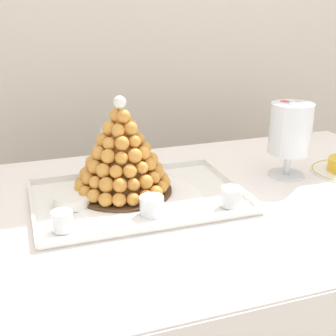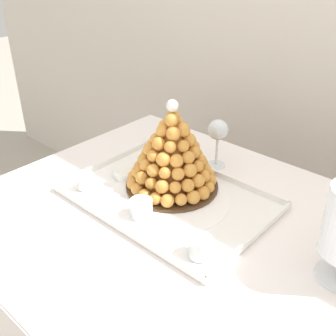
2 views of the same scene
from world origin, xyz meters
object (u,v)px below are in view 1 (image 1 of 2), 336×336
object	(u,v)px
creme_brulee_ramekin	(73,199)
dessert_cup_left	(63,222)
dessert_cup_mid_left	(152,206)
wine_glass	(111,134)
dessert_cup_centre	(231,197)
serving_tray	(138,198)
croquembouche	(122,156)
macaron_goblet	(290,130)

from	to	relation	value
creme_brulee_ramekin	dessert_cup_left	bearing A→B (deg)	-106.76
dessert_cup_mid_left	creme_brulee_ramekin	bearing A→B (deg)	145.18
dessert_cup_left	wine_glass	size ratio (longest dim) A/B	0.31
dessert_cup_centre	wine_glass	size ratio (longest dim) A/B	0.35
serving_tray	dessert_cup_mid_left	size ratio (longest dim) A/B	9.23
croquembouche	wine_glass	bearing A→B (deg)	86.17
creme_brulee_ramekin	serving_tray	bearing A→B (deg)	-4.25
dessert_cup_mid_left	macaron_goblet	size ratio (longest dim) A/B	0.26
dessert_cup_left	dessert_cup_centre	size ratio (longest dim) A/B	0.90
macaron_goblet	serving_tray	bearing A→B (deg)	-176.51
croquembouche	dessert_cup_left	size ratio (longest dim) A/B	5.50
croquembouche	dessert_cup_centre	distance (m)	0.31
serving_tray	dessert_cup_centre	world-z (taller)	dessert_cup_centre
dessert_cup_centre	macaron_goblet	world-z (taller)	macaron_goblet
dessert_cup_left	creme_brulee_ramekin	distance (m)	0.14
dessert_cup_left	dessert_cup_mid_left	world-z (taller)	same
croquembouche	dessert_cup_centre	size ratio (longest dim) A/B	4.93
dessert_cup_left	macaron_goblet	size ratio (longest dim) A/B	0.21
croquembouche	macaron_goblet	size ratio (longest dim) A/B	1.14
serving_tray	dessert_cup_left	distance (m)	0.25
dessert_cup_left	creme_brulee_ramekin	xyz separation A→B (m)	(0.04, 0.14, -0.01)
dessert_cup_centre	croquembouche	bearing A→B (deg)	143.94
serving_tray	croquembouche	bearing A→B (deg)	121.90
croquembouche	dessert_cup_mid_left	size ratio (longest dim) A/B	4.47
dessert_cup_mid_left	creme_brulee_ramekin	world-z (taller)	dessert_cup_mid_left
dessert_cup_centre	macaron_goblet	size ratio (longest dim) A/B	0.23
dessert_cup_left	dessert_cup_centre	world-z (taller)	dessert_cup_centre
dessert_cup_mid_left	wine_glass	distance (m)	0.37
croquembouche	wine_glass	size ratio (longest dim) A/B	1.70
dessert_cup_left	dessert_cup_mid_left	size ratio (longest dim) A/B	0.81
dessert_cup_mid_left	dessert_cup_centre	world-z (taller)	dessert_cup_centre
serving_tray	croquembouche	world-z (taller)	croquembouche
dessert_cup_left	creme_brulee_ramekin	bearing A→B (deg)	73.24
croquembouche	creme_brulee_ramekin	distance (m)	0.17
wine_glass	creme_brulee_ramekin	bearing A→B (deg)	-123.14
croquembouche	creme_brulee_ramekin	world-z (taller)	croquembouche
serving_tray	macaron_goblet	world-z (taller)	macaron_goblet
creme_brulee_ramekin	dessert_cup_mid_left	bearing A→B (deg)	-34.82
croquembouche	dessert_cup_mid_left	xyz separation A→B (m)	(0.04, -0.16, -0.08)
dessert_cup_mid_left	dessert_cup_centre	distance (m)	0.21
creme_brulee_ramekin	wine_glass	bearing A→B (deg)	56.86
croquembouche	dessert_cup_mid_left	bearing A→B (deg)	-77.54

